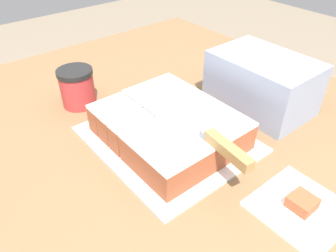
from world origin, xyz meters
name	(u,v)px	position (x,y,z in m)	size (l,w,h in m)	color
cake_board	(168,139)	(-0.04, -0.04, 0.91)	(0.36, 0.31, 0.01)	silver
cake	(170,126)	(-0.04, -0.04, 0.94)	(0.30, 0.25, 0.07)	#994C2D
knife	(215,140)	(0.09, -0.04, 0.99)	(0.33, 0.06, 0.02)	silver
coffee_cup	(77,87)	(-0.31, -0.12, 0.96)	(0.09, 0.09, 0.10)	#B23333
paper_napkin	(300,208)	(0.26, 0.02, 0.91)	(0.15, 0.15, 0.01)	white
brownie	(302,203)	(0.26, 0.02, 0.92)	(0.04, 0.04, 0.02)	#994C2D
storage_box	(262,83)	(-0.01, 0.24, 0.97)	(0.25, 0.17, 0.14)	#8C99B2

